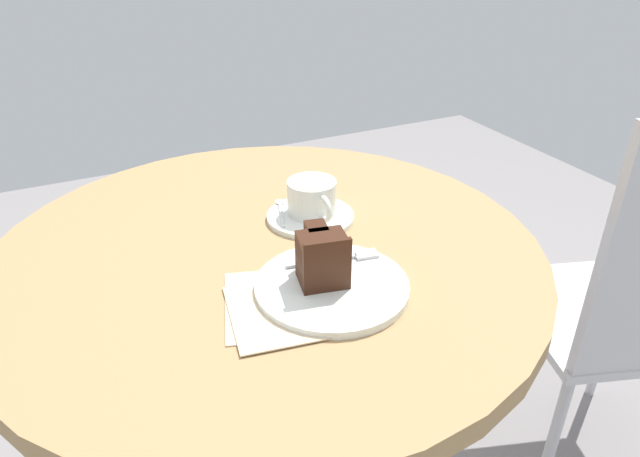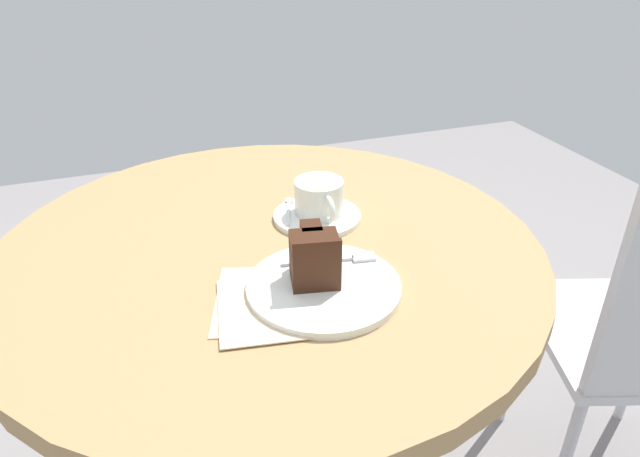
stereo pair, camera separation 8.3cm
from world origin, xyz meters
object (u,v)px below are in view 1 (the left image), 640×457
cake_slice (322,258)px  fork (344,258)px  saucer (310,217)px  teaspoon (281,209)px  coffee_cup (312,197)px  cake_plate (332,286)px  napkin (285,305)px

cake_slice → fork: size_ratio=0.63×
saucer → cake_slice: size_ratio=1.70×
teaspoon → saucer: bearing=-114.7°
teaspoon → cake_slice: 0.23m
teaspoon → cake_slice: (0.23, -0.03, 0.04)m
coffee_cup → cake_plate: 0.22m
teaspoon → cake_slice: bearing=-169.2°
cake_slice → napkin: size_ratio=0.43×
cake_plate → coffee_cup: bearing=162.2°
cake_slice → fork: 0.07m
coffee_cup → cake_slice: 0.21m
coffee_cup → cake_plate: bearing=-17.8°
coffee_cup → fork: (0.16, -0.02, -0.03)m
cake_plate → fork: (-0.05, 0.04, 0.01)m
saucer → coffee_cup: 0.04m
saucer → cake_slice: (0.19, -0.07, 0.04)m
coffee_cup → cake_slice: bearing=-21.3°
saucer → napkin: saucer is taller
saucer → teaspoon: (-0.04, -0.04, 0.01)m
cake_slice → napkin: (0.02, -0.07, -0.05)m
cake_slice → napkin: cake_slice is taller
napkin → coffee_cup: bearing=146.7°
coffee_cup → napkin: 0.26m
teaspoon → cake_plate: size_ratio=0.46×
teaspoon → napkin: size_ratio=0.49×
teaspoon → cake_slice: cake_slice is taller
napkin → cake_slice: bearing=107.7°
saucer → cake_plate: size_ratio=0.69×
coffee_cup → napkin: coffee_cup is taller
saucer → coffee_cup: size_ratio=1.32×
coffee_cup → cake_slice: (0.19, -0.08, 0.01)m
fork → cake_slice: bearing=-137.2°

